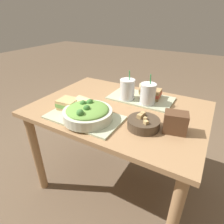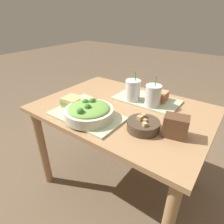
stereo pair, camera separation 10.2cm
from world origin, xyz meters
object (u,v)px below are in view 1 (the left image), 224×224
object	(u,v)px
sandwich_near	(68,104)
baguette_far	(146,89)
drink_cup_dark	(128,90)
sandwich_far	(151,94)
baguette_near	(85,103)
chip_bag	(175,123)
salad_bowl	(88,113)
drink_cup_red	(148,94)
soup_bowl	(143,123)

from	to	relation	value
sandwich_near	baguette_far	bearing A→B (deg)	48.88
drink_cup_dark	sandwich_far	bearing A→B (deg)	36.94
sandwich_near	baguette_near	bearing A→B (deg)	21.52
sandwich_near	chip_bag	distance (m)	0.66
salad_bowl	sandwich_far	size ratio (longest dim) A/B	2.08
sandwich_near	drink_cup_dark	size ratio (longest dim) A/B	0.61
baguette_near	drink_cup_dark	size ratio (longest dim) A/B	0.54
sandwich_near	drink_cup_red	distance (m)	0.53
salad_bowl	drink_cup_dark	xyz separation A→B (m)	(0.08, 0.37, 0.03)
drink_cup_dark	chip_bag	distance (m)	0.45
salad_bowl	drink_cup_dark	distance (m)	0.38
drink_cup_red	chip_bag	size ratio (longest dim) A/B	1.54
soup_bowl	sandwich_near	bearing A→B (deg)	-174.81
soup_bowl	salad_bowl	bearing A→B (deg)	-163.61
baguette_far	drink_cup_dark	xyz separation A→B (m)	(-0.08, -0.15, 0.03)
soup_bowl	sandwich_far	size ratio (longest dim) A/B	1.29
sandwich_far	drink_cup_red	world-z (taller)	drink_cup_red
baguette_near	sandwich_near	bearing A→B (deg)	124.10
baguette_far	soup_bowl	bearing A→B (deg)	-177.96
drink_cup_dark	chip_bag	size ratio (longest dim) A/B	1.56
soup_bowl	sandwich_far	bearing A→B (deg)	103.23
baguette_far	drink_cup_dark	bearing A→B (deg)	135.34
salad_bowl	baguette_near	distance (m)	0.13
sandwich_far	drink_cup_dark	xyz separation A→B (m)	(-0.14, -0.10, 0.04)
baguette_far	chip_bag	world-z (taller)	chip_bag
sandwich_near	drink_cup_dark	distance (m)	0.42
baguette_far	drink_cup_dark	world-z (taller)	drink_cup_dark
baguette_far	drink_cup_dark	distance (m)	0.17
sandwich_far	chip_bag	world-z (taller)	chip_bag
soup_bowl	chip_bag	world-z (taller)	chip_bag
drink_cup_red	baguette_near	bearing A→B (deg)	-139.16
baguette_far	drink_cup_red	distance (m)	0.17
soup_bowl	sandwich_near	xyz separation A→B (m)	(-0.50, -0.05, 0.01)
drink_cup_dark	sandwich_near	bearing A→B (deg)	-129.65
sandwich_near	drink_cup_dark	xyz separation A→B (m)	(0.27, 0.32, 0.04)
soup_bowl	drink_cup_dark	size ratio (longest dim) A/B	0.84
soup_bowl	baguette_far	xyz separation A→B (m)	(-0.15, 0.43, 0.02)
baguette_near	chip_bag	world-z (taller)	chip_bag
salad_bowl	soup_bowl	bearing A→B (deg)	16.39
salad_bowl	chip_bag	size ratio (longest dim) A/B	2.13
soup_bowl	baguette_far	world-z (taller)	baguette_far
salad_bowl	baguette_far	xyz separation A→B (m)	(0.16, 0.52, -0.00)
soup_bowl	drink_cup_dark	bearing A→B (deg)	129.45
salad_bowl	sandwich_far	bearing A→B (deg)	65.22
sandwich_far	chip_bag	distance (m)	0.42
salad_bowl	soup_bowl	distance (m)	0.32
baguette_near	drink_cup_red	bearing A→B (deg)	-41.52
baguette_far	drink_cup_dark	size ratio (longest dim) A/B	0.56
baguette_near	drink_cup_dark	bearing A→B (deg)	-24.14
sandwich_near	baguette_near	world-z (taller)	baguette_near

